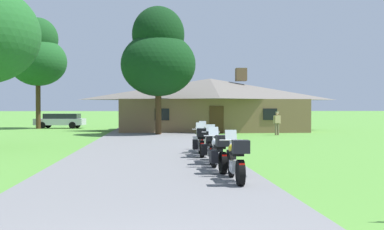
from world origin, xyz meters
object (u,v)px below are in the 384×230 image
Objects in this scene: tree_by_lodge_front at (158,56)px; tree_left_far at (38,55)px; motorcycle_white_second_in_row at (220,153)px; motorcycle_orange_farthest_in_row at (202,139)px; parked_silver_suv_far_left at (61,120)px; motorcycle_yellow_nearest_to_camera at (237,160)px; motorcycle_black_third_in_row at (212,147)px; motorcycle_yellow_fourth_in_row at (201,142)px; bystander_tan_shirt_near_lodge at (277,122)px.

tree_by_lodge_front is 15.83m from tree_left_far.
tree_left_far is (-11.13, 11.20, 1.19)m from tree_by_lodge_front.
motorcycle_white_second_in_row is 6.52m from motorcycle_orange_farthest_in_row.
motorcycle_orange_farthest_in_row is 0.44× the size of parked_silver_suv_far_left.
tree_by_lodge_front is (-1.77, 13.42, 5.10)m from motorcycle_orange_farthest_in_row.
motorcycle_orange_farthest_in_row is 0.20× the size of tree_left_far.
motorcycle_orange_farthest_in_row is at bearing 90.63° from motorcycle_yellow_nearest_to_camera.
tree_by_lodge_front is at bearing -136.81° from parked_silver_suv_far_left.
tree_left_far reaches higher than motorcycle_yellow_nearest_to_camera.
motorcycle_black_third_in_row is 1.00× the size of motorcycle_orange_farthest_in_row.
tree_by_lodge_front reaches higher than motorcycle_yellow_fourth_in_row.
parked_silver_suv_far_left is at bearing 127.51° from tree_by_lodge_front.
motorcycle_yellow_nearest_to_camera is 6.46m from motorcycle_yellow_fourth_in_row.
parked_silver_suv_far_left is (1.90, 0.82, -6.11)m from tree_left_far.
motorcycle_yellow_fourth_in_row is at bearing 88.05° from motorcycle_white_second_in_row.
motorcycle_yellow_nearest_to_camera is at bearing -85.29° from tree_by_lodge_front.
bystander_tan_shirt_near_lodge is 9.74m from tree_by_lodge_front.
bystander_tan_shirt_near_lodge is 0.18× the size of tree_by_lodge_front.
motorcycle_white_second_in_row is 4.49m from motorcycle_yellow_fourth_in_row.
tree_left_far is at bearing 119.04° from parked_silver_suv_far_left.
parked_silver_suv_far_left is (-9.23, 12.02, -4.93)m from tree_by_lodge_front.
motorcycle_yellow_fourth_in_row and motorcycle_orange_farthest_in_row have the same top height.
motorcycle_black_third_in_row is at bearing -84.54° from motorcycle_yellow_fourth_in_row.
motorcycle_black_third_in_row is 18.53m from tree_by_lodge_front.
tree_left_far is at bearing 134.83° from tree_by_lodge_front.
parked_silver_suv_far_left reaches higher than motorcycle_black_third_in_row.
motorcycle_yellow_fourth_in_row is 30.17m from tree_left_far.
motorcycle_yellow_nearest_to_camera is 0.44× the size of parked_silver_suv_far_left.
tree_by_lodge_front reaches higher than bystander_tan_shirt_near_lodge.
motorcycle_black_third_in_row is 32.26m from tree_left_far.
motorcycle_white_second_in_row is 1.00× the size of motorcycle_orange_farthest_in_row.
motorcycle_white_second_in_row is (-0.16, 1.97, -0.01)m from motorcycle_yellow_nearest_to_camera.
motorcycle_white_second_in_row is at bearing -86.45° from motorcycle_yellow_fourth_in_row.
motorcycle_white_second_in_row is at bearing -119.06° from bystander_tan_shirt_near_lodge.
motorcycle_white_second_in_row is 20.31m from bystander_tan_shirt_near_lodge.
bystander_tan_shirt_near_lodge is (6.66, 21.10, 0.33)m from motorcycle_yellow_nearest_to_camera.
motorcycle_yellow_nearest_to_camera is at bearing -81.92° from motorcycle_orange_farthest_in_row.
tree_left_far is (-12.68, 26.65, 6.28)m from motorcycle_yellow_fourth_in_row.
parked_silver_suv_far_left is at bearing 115.12° from motorcycle_black_third_in_row.
motorcycle_white_second_in_row is 20.65m from tree_by_lodge_front.
motorcycle_orange_farthest_in_row is at bearing 85.69° from motorcycle_white_second_in_row.
tree_left_far is at bearing 118.87° from motorcycle_black_third_in_row.
motorcycle_yellow_nearest_to_camera is 35.68m from parked_silver_suv_far_left.
bystander_tan_shirt_near_lodge is at bearing -120.29° from parked_silver_suv_far_left.
motorcycle_orange_farthest_in_row is at bearing -150.95° from parked_silver_suv_far_left.
motorcycle_black_third_in_row is at bearing 86.06° from motorcycle_white_second_in_row.
motorcycle_white_second_in_row and motorcycle_yellow_fourth_in_row have the same top height.
tree_left_far is (-12.93, 33.11, 6.27)m from motorcycle_yellow_nearest_to_camera.
tree_left_far is 2.18× the size of parked_silver_suv_far_left.
motorcycle_yellow_fourth_in_row is at bearing -124.73° from bystander_tan_shirt_near_lodge.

